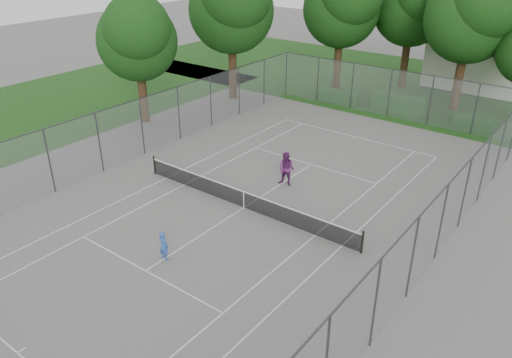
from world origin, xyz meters
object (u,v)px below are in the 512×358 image
Objects in this scene: woman_player at (286,169)px; tennis_net at (244,199)px; girl_player at (164,246)px; house at (492,35)px.

tennis_net is at bearing -103.51° from woman_player.
woman_player reaches higher than tennis_net.
tennis_net is 3.37m from woman_player.
girl_player is at bearing -89.88° from tennis_net.
tennis_net is at bearing -86.96° from girl_player.
house is 26.66m from woman_player.
house is at bearing 83.55° from tennis_net.
woman_player is (0.27, 3.33, 0.43)m from tennis_net.
house reaches higher than girl_player.
girl_player is 8.68m from woman_player.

